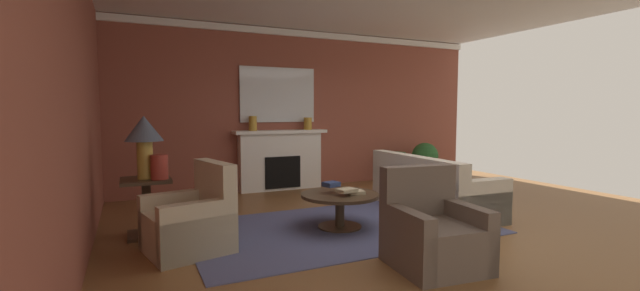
# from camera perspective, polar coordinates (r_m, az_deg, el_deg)

# --- Properties ---
(ground_plane) EXTENTS (9.43, 9.43, 0.00)m
(ground_plane) POSITION_cam_1_polar(r_m,az_deg,el_deg) (5.60, 11.42, -10.89)
(ground_plane) COLOR brown
(wall_fireplace) EXTENTS (7.85, 0.12, 3.09)m
(wall_fireplace) POSITION_cam_1_polar(r_m,az_deg,el_deg) (8.29, -2.12, 5.04)
(wall_fireplace) COLOR brown
(wall_fireplace) RESTS_ON ground_plane
(wall_window) EXTENTS (0.12, 7.09, 3.09)m
(wall_window) POSITION_cam_1_polar(r_m,az_deg,el_deg) (4.66, -30.84, 4.60)
(wall_window) COLOR brown
(wall_window) RESTS_ON ground_plane
(crown_moulding) EXTENTS (7.85, 0.08, 0.12)m
(crown_moulding) POSITION_cam_1_polar(r_m,az_deg,el_deg) (8.35, -1.93, 15.13)
(crown_moulding) COLOR white
(area_rug) EXTENTS (3.76, 2.27, 0.01)m
(area_rug) POSITION_cam_1_polar(r_m,az_deg,el_deg) (5.43, 2.75, -11.25)
(area_rug) COLOR #4C517A
(area_rug) RESTS_ON ground_plane
(fireplace) EXTENTS (1.80, 0.35, 1.14)m
(fireplace) POSITION_cam_1_polar(r_m,az_deg,el_deg) (7.94, -5.48, -2.21)
(fireplace) COLOR white
(fireplace) RESTS_ON ground_plane
(mantel_mirror) EXTENTS (1.49, 0.04, 1.04)m
(mantel_mirror) POSITION_cam_1_polar(r_m,az_deg,el_deg) (8.00, -5.84, 6.98)
(mantel_mirror) COLOR silver
(sofa) EXTENTS (0.99, 2.14, 0.85)m
(sofa) POSITION_cam_1_polar(r_m,az_deg,el_deg) (6.45, 15.12, -6.16)
(sofa) COLOR beige
(sofa) RESTS_ON ground_plane
(armchair_near_window) EXTENTS (0.96, 0.96, 0.95)m
(armchair_near_window) POSITION_cam_1_polar(r_m,az_deg,el_deg) (4.71, -17.40, -10.17)
(armchair_near_window) COLOR #C1B293
(armchair_near_window) RESTS_ON ground_plane
(armchair_facing_fireplace) EXTENTS (0.87, 0.87, 0.95)m
(armchair_facing_fireplace) POSITION_cam_1_polar(r_m,az_deg,el_deg) (4.22, 15.36, -11.88)
(armchair_facing_fireplace) COLOR brown
(armchair_facing_fireplace) RESTS_ON ground_plane
(coffee_table) EXTENTS (1.00, 1.00, 0.45)m
(coffee_table) POSITION_cam_1_polar(r_m,az_deg,el_deg) (5.35, 2.77, -7.85)
(coffee_table) COLOR #3D2D1E
(coffee_table) RESTS_ON ground_plane
(side_table) EXTENTS (0.56, 0.56, 0.70)m
(side_table) POSITION_cam_1_polar(r_m,az_deg,el_deg) (5.41, -22.86, -7.37)
(side_table) COLOR #3D2D1E
(side_table) RESTS_ON ground_plane
(table_lamp) EXTENTS (0.44, 0.44, 0.75)m
(table_lamp) POSITION_cam_1_polar(r_m,az_deg,el_deg) (5.30, -23.15, 1.38)
(table_lamp) COLOR #B28E38
(table_lamp) RESTS_ON side_table
(vase_on_side_table) EXTENTS (0.20, 0.20, 0.29)m
(vase_on_side_table) POSITION_cam_1_polar(r_m,az_deg,el_deg) (5.23, -21.32, -2.78)
(vase_on_side_table) COLOR #9E3328
(vase_on_side_table) RESTS_ON side_table
(vase_mantel_right) EXTENTS (0.16, 0.16, 0.24)m
(vase_mantel_right) POSITION_cam_1_polar(r_m,az_deg,el_deg) (8.03, -1.70, 3.05)
(vase_mantel_right) COLOR #B7892D
(vase_mantel_right) RESTS_ON fireplace
(vase_mantel_left) EXTENTS (0.15, 0.15, 0.27)m
(vase_mantel_left) POSITION_cam_1_polar(r_m,az_deg,el_deg) (7.67, -9.28, 3.03)
(vase_mantel_left) COLOR #B7892D
(vase_mantel_left) RESTS_ON fireplace
(vase_tall_corner) EXTENTS (0.31, 0.31, 0.64)m
(vase_tall_corner) POSITION_cam_1_polar(r_m,az_deg,el_deg) (8.86, 10.73, -2.98)
(vase_tall_corner) COLOR #33703D
(vase_tall_corner) RESTS_ON ground_plane
(book_red_cover) EXTENTS (0.23, 0.22, 0.04)m
(book_red_cover) POSITION_cam_1_polar(r_m,az_deg,el_deg) (5.32, 4.98, -6.43)
(book_red_cover) COLOR tan
(book_red_cover) RESTS_ON coffee_table
(book_art_folio) EXTENTS (0.27, 0.22, 0.04)m
(book_art_folio) POSITION_cam_1_polar(r_m,az_deg,el_deg) (5.20, 3.70, -6.20)
(book_art_folio) COLOR tan
(book_art_folio) RESTS_ON coffee_table
(book_small_novel) EXTENTS (0.23, 0.21, 0.06)m
(book_small_novel) POSITION_cam_1_polar(r_m,az_deg,el_deg) (5.33, 1.56, -5.37)
(book_small_novel) COLOR navy
(book_small_novel) RESTS_ON coffee_table
(potted_plant) EXTENTS (0.56, 0.56, 0.83)m
(potted_plant) POSITION_cam_1_polar(r_m,az_deg,el_deg) (9.10, 14.31, -1.77)
(potted_plant) COLOR #333333
(potted_plant) RESTS_ON ground_plane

